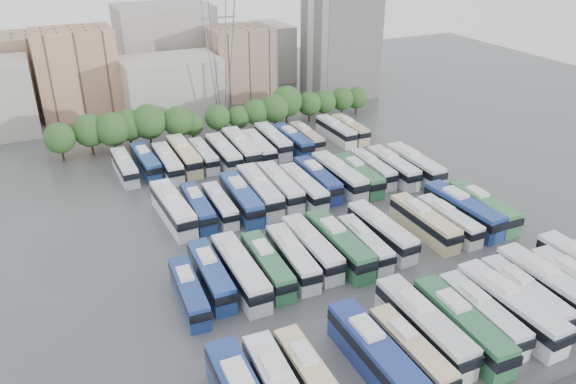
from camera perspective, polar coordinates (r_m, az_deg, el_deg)
name	(u,v)px	position (r m, az deg, el deg)	size (l,w,h in m)	color
ground	(329,234)	(76.42, 4.18, -4.25)	(220.00, 220.00, 0.00)	#424447
tree_line	(211,116)	(109.30, -7.82, 7.66)	(65.12, 7.76, 8.16)	black
city_buildings	(152,66)	(135.17, -13.68, 12.34)	(102.00, 35.00, 20.00)	#9E998E
apartment_tower	(341,39)	(135.58, 5.37, 15.21)	(14.00, 14.00, 26.00)	silver
electricity_pylon	(219,30)	(114.51, -7.04, 15.98)	(9.00, 6.91, 33.83)	slate
bus_r0_s2	(310,377)	(52.79, 2.29, -18.22)	(2.54, 11.33, 3.55)	beige
bus_r0_s4	(375,355)	(54.86, 8.85, -16.03)	(3.05, 13.52, 4.23)	navy
bus_r0_s5	(411,351)	(56.40, 12.34, -15.47)	(2.57, 11.25, 3.52)	beige
bus_r0_s6	(424,325)	(58.99, 13.61, -13.02)	(2.97, 13.52, 4.24)	silver
bus_r0_s7	(461,325)	(60.08, 17.20, -12.78)	(3.28, 13.27, 4.14)	#2B643F
bus_r0_s8	(482,314)	(62.53, 19.07, -11.59)	(3.03, 12.00, 3.74)	silver
bus_r0_s9	(510,307)	(64.06, 21.59, -10.77)	(3.29, 13.61, 4.25)	silver
bus_r0_s10	(525,295)	(66.85, 22.91, -9.60)	(3.17, 12.13, 3.77)	silver
bus_r0_s11	(549,287)	(68.77, 25.03, -8.72)	(3.19, 13.75, 4.30)	silver
bus_r1_s0	(189,292)	(63.44, -10.05, -9.94)	(2.84, 10.96, 3.41)	navy
bus_r1_s1	(211,274)	(65.51, -7.85, -8.29)	(2.84, 11.95, 3.73)	navy
bus_r1_s2	(240,271)	(65.34, -4.88, -8.01)	(2.89, 13.16, 4.13)	silver
bus_r1_s3	(267,265)	(66.57, -2.12, -7.42)	(2.90, 11.90, 3.71)	#2D6A41
bus_r1_s4	(292,257)	(67.96, 0.44, -6.60)	(3.20, 12.06, 3.75)	silver
bus_r1_s5	(312,247)	(69.67, 2.42, -5.64)	(2.80, 12.54, 3.93)	silver
bus_r1_s6	(339,244)	(70.29, 5.16, -5.30)	(2.94, 13.36, 4.19)	#2C6640
bus_r1_s7	(365,243)	(71.64, 7.80, -5.15)	(2.75, 10.94, 3.41)	silver
bus_r1_s8	(381,231)	(74.04, 9.45, -3.93)	(3.17, 12.61, 3.93)	silver
bus_r1_s10	(424,222)	(77.32, 13.65, -2.98)	(2.81, 12.43, 3.89)	#CABE8A
bus_r1_s11	(449,220)	(79.03, 16.03, -2.76)	(2.66, 11.30, 3.53)	silver
bus_r1_s12	(462,210)	(81.59, 17.31, -1.72)	(3.54, 13.55, 4.21)	navy
bus_r1_s13	(483,207)	(83.59, 19.18, -1.44)	(2.85, 12.40, 3.88)	#317340
bus_r2_s1	(173,208)	(79.93, -11.61, -1.62)	(3.56, 13.52, 4.20)	white
bus_r2_s2	(198,207)	(80.34, -9.16, -1.49)	(2.88, 11.53, 3.59)	navy
bus_r2_s3	(220,205)	(80.66, -6.94, -1.30)	(2.56, 10.82, 3.38)	silver
bus_r2_s4	(241,198)	(81.51, -4.77, -0.61)	(3.30, 13.07, 4.07)	navy
bus_r2_s5	(260,190)	(83.38, -2.91, 0.16)	(3.49, 13.62, 4.24)	silver
bus_r2_s6	(280,186)	(84.84, -0.82, 0.59)	(3.11, 12.83, 4.01)	silver
bus_r2_s7	(303,187)	(84.78, 1.54, 0.51)	(2.73, 12.32, 3.86)	silver
bus_r2_s8	(317,179)	(87.42, 2.99, 1.33)	(3.10, 12.56, 3.92)	navy
bus_r2_s9	(339,175)	(88.55, 5.19, 1.69)	(3.17, 13.45, 4.20)	silver
bus_r2_s10	(359,175)	(89.60, 7.20, 1.76)	(3.04, 12.22, 3.81)	#2D6A3F
bus_r2_s11	(372,168)	(92.45, 8.53, 2.40)	(2.82, 11.59, 3.62)	silver
bus_r2_s12	(393,167)	(93.17, 10.59, 2.53)	(3.04, 12.57, 3.92)	silver
bus_r2_s13	(414,165)	(94.35, 12.72, 2.71)	(3.06, 13.26, 4.15)	silver
bus_r3_s0	(125,167)	(95.93, -16.26, 2.49)	(2.72, 11.43, 3.57)	silver
bus_r3_s1	(146,161)	(96.89, -14.25, 3.03)	(3.13, 11.90, 3.70)	navy
bus_r3_s2	(168,162)	(95.53, -12.13, 2.96)	(2.67, 12.18, 3.82)	silver
bus_r3_s3	(184,155)	(97.46, -10.51, 3.69)	(2.95, 13.18, 4.13)	beige
bus_r3_s4	(204,155)	(97.82, -8.58, 3.72)	(2.43, 11.04, 3.46)	silver
bus_r3_s5	(224,153)	(97.69, -6.57, 3.97)	(2.87, 12.69, 3.97)	silver
bus_r3_s6	(241,148)	(99.25, -4.79, 4.51)	(3.37, 13.68, 4.27)	silver
bus_r3_s7	(259,147)	(99.84, -3.01, 4.55)	(3.06, 12.08, 3.76)	silver
bus_r3_s8	(273,140)	(102.80, -1.55, 5.27)	(2.96, 12.50, 3.90)	silver
bus_r3_s9	(293,141)	(102.79, 0.48, 5.24)	(2.97, 12.09, 3.77)	navy
bus_r3_s10	(306,137)	(105.05, 1.89, 5.61)	(2.59, 11.03, 3.45)	tan
bus_r3_s12	(336,131)	(108.32, 4.88, 6.24)	(2.77, 11.78, 3.68)	silver
bus_r3_s13	(350,129)	(109.90, 6.32, 6.42)	(2.44, 11.13, 3.49)	tan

